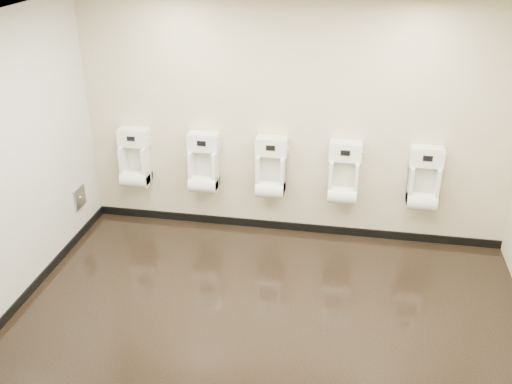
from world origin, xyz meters
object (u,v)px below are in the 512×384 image
urinal_0 (135,162)px  urinal_3 (344,177)px  urinal_2 (271,172)px  access_panel (79,197)px  urinal_1 (204,167)px  urinal_4 (424,183)px

urinal_0 → urinal_3: 2.53m
urinal_2 → urinal_3: bearing=0.0°
access_panel → urinal_2: 2.31m
urinal_1 → urinal_3: 1.66m
urinal_0 → urinal_3: same height
access_panel → urinal_3: urinal_3 is taller
urinal_0 → urinal_3: size_ratio=1.00×
urinal_1 → urinal_0: bearing=180.0°
urinal_1 → urinal_3: bearing=0.0°
urinal_3 → urinal_4: same height
urinal_4 → urinal_3: bearing=180.0°
access_panel → urinal_1: size_ratio=0.35×
urinal_0 → urinal_1: same height
urinal_2 → urinal_1: bearing=180.0°
access_panel → urinal_4: (3.99, 0.42, 0.32)m
urinal_0 → urinal_2: bearing=0.0°
urinal_1 → urinal_4: bearing=0.0°
urinal_3 → urinal_4: size_ratio=1.00×
access_panel → urinal_1: (1.43, 0.42, 0.32)m
urinal_4 → access_panel: bearing=-173.9°
urinal_4 → urinal_1: bearing=180.0°
urinal_3 → urinal_0: bearing=180.0°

